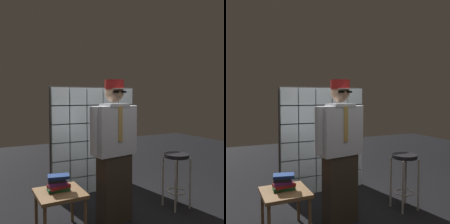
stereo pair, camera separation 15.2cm
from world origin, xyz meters
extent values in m
cube|color=silver|center=(-0.57, 1.35, 0.14)|extent=(0.27, 0.08, 0.27)
cube|color=silver|center=(-0.29, 1.35, 0.14)|extent=(0.27, 0.08, 0.27)
cube|color=silver|center=(0.00, 1.35, 0.14)|extent=(0.27, 0.08, 0.27)
cube|color=silver|center=(0.29, 1.35, 0.14)|extent=(0.27, 0.08, 0.27)
cube|color=silver|center=(0.57, 1.35, 0.14)|extent=(0.27, 0.08, 0.27)
cube|color=silver|center=(-0.57, 1.35, 0.42)|extent=(0.27, 0.08, 0.27)
cube|color=silver|center=(-0.29, 1.35, 0.42)|extent=(0.27, 0.08, 0.27)
cube|color=silver|center=(0.00, 1.35, 0.42)|extent=(0.27, 0.08, 0.27)
cube|color=silver|center=(0.29, 1.35, 0.42)|extent=(0.27, 0.08, 0.27)
cube|color=silver|center=(0.57, 1.35, 0.42)|extent=(0.27, 0.08, 0.27)
cube|color=silver|center=(-0.57, 1.35, 0.71)|extent=(0.27, 0.08, 0.27)
cube|color=silver|center=(-0.29, 1.35, 0.71)|extent=(0.27, 0.08, 0.27)
cube|color=silver|center=(0.00, 1.35, 0.71)|extent=(0.27, 0.08, 0.27)
cube|color=silver|center=(0.29, 1.35, 0.71)|extent=(0.27, 0.08, 0.27)
cube|color=silver|center=(0.57, 1.35, 0.71)|extent=(0.27, 0.08, 0.27)
cube|color=silver|center=(-0.57, 1.35, 1.00)|extent=(0.27, 0.08, 0.27)
cube|color=silver|center=(-0.29, 1.35, 1.00)|extent=(0.27, 0.08, 0.27)
cube|color=silver|center=(0.00, 1.35, 1.00)|extent=(0.27, 0.08, 0.27)
cube|color=silver|center=(0.29, 1.35, 1.00)|extent=(0.27, 0.08, 0.27)
cube|color=silver|center=(0.57, 1.35, 1.00)|extent=(0.27, 0.08, 0.27)
cube|color=silver|center=(-0.57, 1.35, 1.28)|extent=(0.27, 0.08, 0.27)
cube|color=silver|center=(-0.29, 1.35, 1.28)|extent=(0.27, 0.08, 0.27)
cube|color=silver|center=(0.00, 1.35, 1.28)|extent=(0.27, 0.08, 0.27)
cube|color=silver|center=(0.29, 1.35, 1.28)|extent=(0.27, 0.08, 0.27)
cube|color=silver|center=(0.57, 1.35, 1.28)|extent=(0.27, 0.08, 0.27)
cube|color=silver|center=(-0.57, 1.35, 1.57)|extent=(0.27, 0.08, 0.27)
cube|color=silver|center=(-0.29, 1.35, 1.57)|extent=(0.27, 0.08, 0.27)
cube|color=silver|center=(0.00, 1.35, 1.57)|extent=(0.27, 0.08, 0.27)
cube|color=silver|center=(0.29, 1.35, 1.57)|extent=(0.27, 0.08, 0.27)
cube|color=silver|center=(0.57, 1.35, 1.57)|extent=(0.27, 0.08, 0.27)
cube|color=#38332D|center=(0.00, 1.40, 0.85)|extent=(1.46, 0.02, 1.75)
cube|color=#382D23|center=(-0.21, 0.26, 0.42)|extent=(0.43, 0.27, 0.85)
cube|color=silver|center=(-0.21, 0.26, 1.15)|extent=(0.56, 0.31, 0.60)
cube|color=tan|center=(-0.19, 0.14, 1.24)|extent=(0.06, 0.02, 0.42)
cube|color=silver|center=(-0.21, 0.26, 1.46)|extent=(0.33, 0.28, 0.04)
sphere|color=tan|center=(-0.21, 0.26, 1.61)|extent=(0.23, 0.23, 0.23)
ellipsoid|color=black|center=(-0.20, 0.21, 1.57)|extent=(0.16, 0.10, 0.10)
cube|color=black|center=(-0.20, 0.16, 1.62)|extent=(0.19, 0.04, 0.02)
cylinder|color=white|center=(-0.20, 0.18, 1.66)|extent=(0.20, 0.20, 0.01)
cylinder|color=maroon|center=(-0.21, 0.26, 1.71)|extent=(0.23, 0.23, 0.11)
cylinder|color=silver|center=(0.08, 0.31, 1.17)|extent=(0.12, 0.12, 0.55)
cylinder|color=silver|center=(-0.51, 0.22, 1.17)|extent=(0.12, 0.12, 0.55)
cylinder|color=black|center=(0.77, 0.23, 0.74)|extent=(0.34, 0.34, 0.05)
torus|color=#A59E93|center=(0.77, 0.23, 0.23)|extent=(0.27, 0.27, 0.02)
cylinder|color=#A59E93|center=(0.63, 0.10, 0.36)|extent=(0.03, 0.03, 0.71)
cylinder|color=#A59E93|center=(0.90, 0.10, 0.36)|extent=(0.03, 0.03, 0.71)
cylinder|color=#A59E93|center=(0.63, 0.37, 0.36)|extent=(0.03, 0.03, 0.71)
cylinder|color=#A59E93|center=(0.90, 0.37, 0.36)|extent=(0.03, 0.03, 0.71)
cube|color=brown|center=(-0.89, 0.29, 0.47)|extent=(0.52, 0.52, 0.04)
cylinder|color=brown|center=(-0.67, 0.07, 0.23)|extent=(0.04, 0.04, 0.45)
cylinder|color=brown|center=(-1.11, 0.51, 0.23)|extent=(0.04, 0.04, 0.45)
cylinder|color=brown|center=(-0.67, 0.51, 0.23)|extent=(0.04, 0.04, 0.45)
cube|color=#1E592D|center=(-0.90, 0.33, 0.51)|extent=(0.25, 0.16, 0.04)
cube|color=maroon|center=(-0.90, 0.32, 0.55)|extent=(0.25, 0.18, 0.03)
cube|color=#591E66|center=(-0.91, 0.31, 0.59)|extent=(0.20, 0.15, 0.04)
cube|color=black|center=(-0.92, 0.32, 0.63)|extent=(0.21, 0.20, 0.03)
cube|color=navy|center=(-0.90, 0.33, 0.66)|extent=(0.26, 0.20, 0.03)
camera|label=1|loc=(-1.69, -2.47, 1.56)|focal=40.93mm
camera|label=2|loc=(-1.55, -2.54, 1.56)|focal=40.93mm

